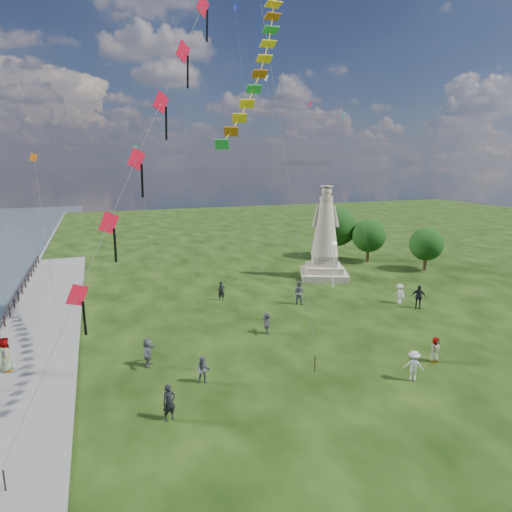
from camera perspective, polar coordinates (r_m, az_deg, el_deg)
name	(u,v)px	position (r m, az deg, el deg)	size (l,w,h in m)	color
waterfront	(4,372)	(27.60, -30.59, -13.20)	(200.00, 200.00, 1.51)	#32414B
statue	(325,244)	(41.97, 9.16, 1.63)	(5.77, 5.77, 8.93)	beige
lamppost	(334,254)	(38.60, 10.38, 0.20)	(0.39, 0.39, 4.26)	silver
tree_row	(364,232)	(49.95, 14.15, 3.07)	(9.46, 12.74, 6.04)	#382314
person_0	(169,402)	(20.02, -11.50, -18.59)	(0.60, 0.40, 1.66)	black
person_1	(203,370)	(22.61, -7.06, -14.85)	(0.72, 0.44, 1.48)	#595960
person_2	(414,366)	(24.12, 20.28, -13.57)	(1.04, 0.54, 1.61)	silver
person_4	(435,349)	(26.68, 22.77, -11.42)	(0.71, 0.44, 1.46)	#595960
person_5	(148,352)	(24.87, -14.20, -12.32)	(1.52, 0.66, 1.64)	#595960
person_6	(221,291)	(35.16, -4.63, -4.68)	(0.57, 0.37, 1.57)	black
person_7	(299,292)	(34.31, 5.70, -4.85)	(0.92, 0.56, 1.88)	#595960
person_8	(400,294)	(36.17, 18.60, -4.78)	(1.04, 0.54, 1.61)	silver
person_9	(418,297)	(35.45, 20.83, -5.10)	(1.07, 0.55, 1.83)	black
person_10	(6,356)	(26.95, -30.41, -11.45)	(0.92, 0.57, 1.89)	#595960
person_11	(267,323)	(28.47, 1.42, -8.91)	(1.35, 0.58, 1.46)	#595960
red_kite_train	(147,139)	(20.50, -14.30, 14.88)	(10.02, 9.35, 19.47)	black
small_kites	(233,122)	(39.80, -3.13, 17.46)	(28.23, 16.32, 27.96)	teal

